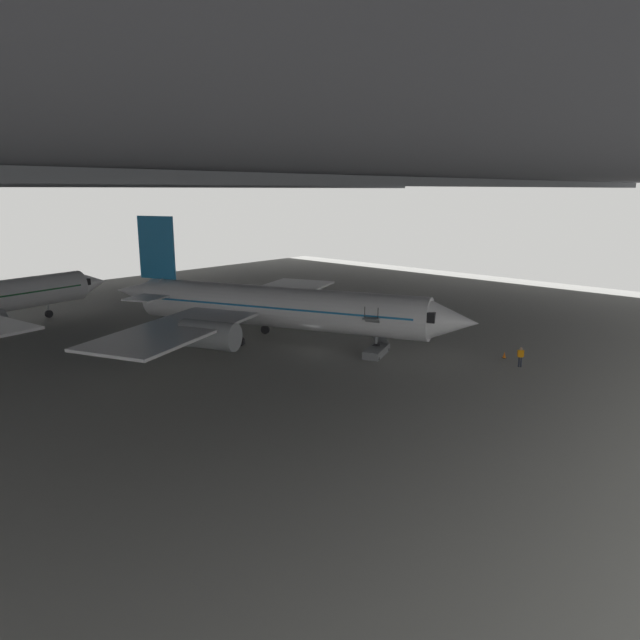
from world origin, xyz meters
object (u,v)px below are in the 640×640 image
(boarding_stairs, at_px, (376,347))
(traffic_cone_orange, at_px, (504,355))
(crew_worker_by_stairs, at_px, (377,337))
(crew_worker_near_nose, at_px, (520,356))
(airplane_main, at_px, (273,307))

(boarding_stairs, distance_m, traffic_cone_orange, 11.48)
(crew_worker_by_stairs, distance_m, traffic_cone_orange, 11.76)
(crew_worker_near_nose, bearing_deg, boarding_stairs, 115.95)
(airplane_main, xyz_separation_m, boarding_stairs, (3.20, -10.31, -2.83))
(crew_worker_near_nose, bearing_deg, airplane_main, 111.92)
(traffic_cone_orange, bearing_deg, boarding_stairs, 127.90)
(crew_worker_near_nose, relative_size, crew_worker_by_stairs, 0.99)
(airplane_main, height_order, boarding_stairs, airplane_main)
(boarding_stairs, relative_size, crew_worker_near_nose, 2.76)
(traffic_cone_orange, bearing_deg, airplane_main, 117.90)
(crew_worker_by_stairs, bearing_deg, traffic_cone_orange, -65.79)
(crew_worker_near_nose, xyz_separation_m, traffic_cone_orange, (1.60, 2.15, -0.70))
(boarding_stairs, xyz_separation_m, traffic_cone_orange, (7.05, -9.05, -0.45))
(airplane_main, bearing_deg, traffic_cone_orange, -62.10)
(boarding_stairs, bearing_deg, traffic_cone_orange, -52.10)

